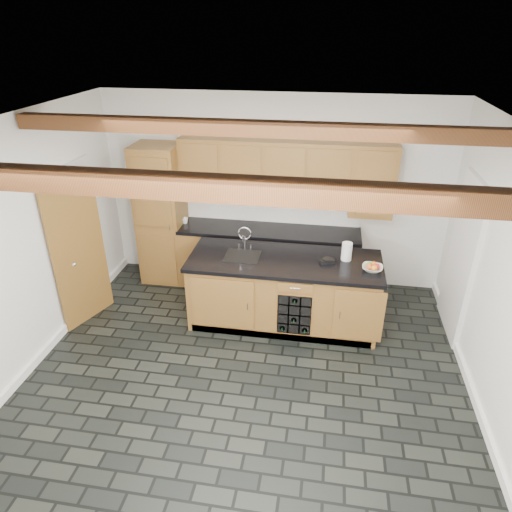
# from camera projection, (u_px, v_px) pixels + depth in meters

# --- Properties ---
(ground) EXTENTS (5.00, 5.00, 0.00)m
(ground) POSITION_uv_depth(u_px,v_px,m) (244.00, 383.00, 5.13)
(ground) COLOR black
(ground) RESTS_ON ground
(room_shell) EXTENTS (5.01, 5.00, 5.00)m
(room_shell) POSITION_uv_depth(u_px,v_px,m) (243.00, 240.00, 4.91)
(room_shell) COLOR white
(room_shell) RESTS_ON ground
(back_cabinetry) EXTENTS (3.65, 0.62, 2.20)m
(back_cabinetry) POSITION_uv_depth(u_px,v_px,m) (246.00, 224.00, 6.70)
(back_cabinetry) COLOR brown
(back_cabinetry) RESTS_ON ground
(island) EXTENTS (2.48, 0.96, 0.93)m
(island) POSITION_uv_depth(u_px,v_px,m) (284.00, 291.00, 6.00)
(island) COLOR brown
(island) RESTS_ON ground
(faucet) EXTENTS (0.45, 0.40, 0.34)m
(faucet) POSITION_uv_depth(u_px,v_px,m) (243.00, 253.00, 5.89)
(faucet) COLOR black
(faucet) RESTS_ON island
(kitchen_scale) EXTENTS (0.21, 0.16, 0.06)m
(kitchen_scale) POSITION_uv_depth(u_px,v_px,m) (327.00, 261.00, 5.71)
(kitchen_scale) COLOR black
(kitchen_scale) RESTS_ON island
(fruit_bowl) EXTENTS (0.28, 0.28, 0.06)m
(fruit_bowl) POSITION_uv_depth(u_px,v_px,m) (372.00, 268.00, 5.52)
(fruit_bowl) COLOR beige
(fruit_bowl) RESTS_ON island
(fruit_cluster) EXTENTS (0.16, 0.17, 0.07)m
(fruit_cluster) POSITION_uv_depth(u_px,v_px,m) (373.00, 266.00, 5.51)
(fruit_cluster) COLOR red
(fruit_cluster) RESTS_ON fruit_bowl
(paper_towel) EXTENTS (0.13, 0.13, 0.23)m
(paper_towel) POSITION_uv_depth(u_px,v_px,m) (347.00, 251.00, 5.74)
(paper_towel) COLOR white
(paper_towel) RESTS_ON island
(mug) EXTENTS (0.11, 0.11, 0.09)m
(mug) POSITION_uv_depth(u_px,v_px,m) (185.00, 221.00, 6.82)
(mug) COLOR white
(mug) RESTS_ON back_cabinetry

